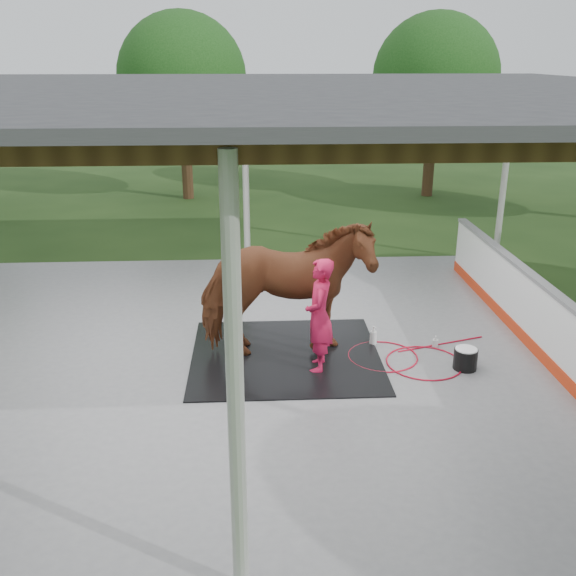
{
  "coord_description": "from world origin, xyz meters",
  "views": [
    {
      "loc": [
        0.18,
        -9.13,
        4.5
      ],
      "look_at": [
        0.65,
        -0.32,
        1.27
      ],
      "focal_mm": 40.0,
      "sensor_mm": 36.0,
      "label": 1
    }
  ],
  "objects_px": {
    "dasher_board": "(536,317)",
    "handler": "(319,315)",
    "horse": "(286,289)",
    "wash_bucket": "(465,358)"
  },
  "relations": [
    {
      "from": "dasher_board",
      "to": "horse",
      "type": "distance_m",
      "value": 4.02
    },
    {
      "from": "dasher_board",
      "to": "handler",
      "type": "bearing_deg",
      "value": -171.5
    },
    {
      "from": "handler",
      "to": "wash_bucket",
      "type": "relative_size",
      "value": 4.87
    },
    {
      "from": "horse",
      "to": "handler",
      "type": "bearing_deg",
      "value": -134.2
    },
    {
      "from": "wash_bucket",
      "to": "horse",
      "type": "bearing_deg",
      "value": 168.14
    },
    {
      "from": "dasher_board",
      "to": "handler",
      "type": "relative_size",
      "value": 4.64
    },
    {
      "from": "handler",
      "to": "wash_bucket",
      "type": "height_order",
      "value": "handler"
    },
    {
      "from": "handler",
      "to": "wash_bucket",
      "type": "xyz_separation_m",
      "value": [
        2.2,
        -0.12,
        -0.69
      ]
    },
    {
      "from": "horse",
      "to": "handler",
      "type": "relative_size",
      "value": 1.5
    },
    {
      "from": "dasher_board",
      "to": "wash_bucket",
      "type": "bearing_deg",
      "value": -153.71
    }
  ]
}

